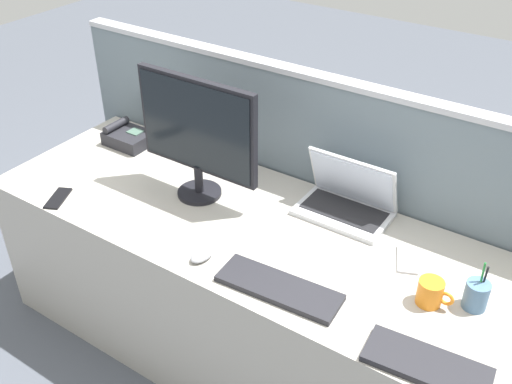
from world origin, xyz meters
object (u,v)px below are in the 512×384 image
desktop_monitor (197,131)px  keyboard_spare (279,288)px  cell_phone_black_slab (58,198)px  cell_phone_silver_slab (407,260)px  desk_phone (128,137)px  laptop (347,198)px  keyboard_main (427,365)px  coffee_mug (431,293)px  computer_mouse_right_hand (202,255)px  pen_cup (476,295)px

desktop_monitor → keyboard_spare: size_ratio=1.29×
cell_phone_black_slab → cell_phone_silver_slab: same height
desk_phone → cell_phone_black_slab: 0.52m
laptop → desk_phone: size_ratio=1.71×
desk_phone → keyboard_main: 1.76m
keyboard_main → keyboard_spare: size_ratio=0.85×
keyboard_main → cell_phone_black_slab: (-1.59, -0.01, -0.01)m
cell_phone_silver_slab → coffee_mug: bearing=-72.5°
desk_phone → computer_mouse_right_hand: desk_phone is taller
desk_phone → pen_cup: size_ratio=1.23×
computer_mouse_right_hand → keyboard_spare: bearing=8.4°
desk_phone → pen_cup: (1.73, -0.18, 0.02)m
computer_mouse_right_hand → coffee_mug: 0.80m
laptop → pen_cup: laptop is taller
laptop → computer_mouse_right_hand: laptop is taller
cell_phone_silver_slab → desk_phone: bearing=154.1°
coffee_mug → keyboard_main: bearing=-71.3°
desk_phone → keyboard_main: desk_phone is taller
desk_phone → cell_phone_silver_slab: bearing=-3.1°
computer_mouse_right_hand → cell_phone_black_slab: bearing=-171.5°
keyboard_main → pen_cup: bearing=78.1°
keyboard_spare → cell_phone_silver_slab: (0.31, 0.39, -0.01)m
keyboard_spare → computer_mouse_right_hand: size_ratio=4.33×
pen_cup → desktop_monitor: bearing=178.4°
cell_phone_black_slab → cell_phone_silver_slab: bearing=-7.4°
coffee_mug → keyboard_spare: bearing=-153.1°
desktop_monitor → keyboard_spare: desktop_monitor is taller
desktop_monitor → pen_cup: desktop_monitor is taller
laptop → cell_phone_silver_slab: 0.36m
cell_phone_silver_slab → cell_phone_black_slab: bearing=174.9°
cell_phone_silver_slab → coffee_mug: 0.22m
keyboard_main → cell_phone_silver_slab: bearing=113.1°
laptop → keyboard_main: laptop is taller
desktop_monitor → computer_mouse_right_hand: 0.51m
desktop_monitor → cell_phone_silver_slab: (0.90, 0.07, -0.29)m
coffee_mug → pen_cup: bearing=27.0°
desktop_monitor → coffee_mug: 1.07m
desktop_monitor → pen_cup: (1.16, -0.03, -0.24)m
cell_phone_black_slab → keyboard_spare: bearing=-22.7°
desktop_monitor → keyboard_main: (1.13, -0.36, -0.28)m
laptop → cell_phone_black_slab: (-1.04, -0.59, -0.06)m
desktop_monitor → computer_mouse_right_hand: desktop_monitor is taller
laptop → computer_mouse_right_hand: size_ratio=3.67×
desk_phone → desktop_monitor: bearing=-14.7°
cell_phone_silver_slab → desktop_monitor: bearing=161.5°
computer_mouse_right_hand → pen_cup: size_ratio=0.57×
keyboard_main → cell_phone_black_slab: keyboard_main is taller
cell_phone_silver_slab → coffee_mug: coffee_mug is taller
computer_mouse_right_hand → coffee_mug: bearing=23.3°
computer_mouse_right_hand → coffee_mug: coffee_mug is taller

